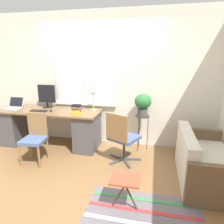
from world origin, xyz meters
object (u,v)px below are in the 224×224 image
(couch_loveseat, at_px, (203,163))
(potted_plant, at_px, (143,103))
(book_stack, at_px, (77,109))
(desk_lamp, at_px, (93,96))
(plant_stand, at_px, (142,120))
(folding_stool, at_px, (125,182))
(desk_chair_wooden, at_px, (35,137))
(office_chair_swivel, at_px, (122,137))
(laptop, at_px, (14,106))
(keyboard, at_px, (39,111))
(mouse, at_px, (51,111))
(monitor, at_px, (47,96))

(couch_loveseat, relative_size, potted_plant, 3.19)
(book_stack, relative_size, couch_loveseat, 0.17)
(desk_lamp, relative_size, plant_stand, 0.56)
(couch_loveseat, xyz_separation_m, folding_stool, (-1.05, -0.85, 0.11))
(desk_chair_wooden, relative_size, potted_plant, 2.01)
(office_chair_swivel, bearing_deg, book_stack, 8.74)
(desk_chair_wooden, distance_m, couch_loveseat, 2.78)
(folding_stool, bearing_deg, laptop, 150.28)
(plant_stand, height_order, folding_stool, plant_stand)
(keyboard, relative_size, mouse, 4.68)
(book_stack, xyz_separation_m, plant_stand, (1.23, 0.32, -0.22))
(book_stack, bearing_deg, potted_plant, 14.77)
(plant_stand, bearing_deg, office_chair_swivel, -116.74)
(desk_lamp, bearing_deg, monitor, 179.77)
(laptop, xyz_separation_m, potted_plant, (2.67, 0.23, 0.15))
(potted_plant, bearing_deg, plant_stand, 45.00)
(monitor, bearing_deg, potted_plant, -0.41)
(book_stack, distance_m, plant_stand, 1.29)
(office_chair_swivel, xyz_separation_m, plant_stand, (0.30, 0.60, 0.14))
(desk_lamp, distance_m, folding_stool, 2.07)
(monitor, height_order, plant_stand, monitor)
(office_chair_swivel, distance_m, couch_loveseat, 1.32)
(office_chair_swivel, bearing_deg, desk_chair_wooden, 35.89)
(desk_chair_wooden, xyz_separation_m, potted_plant, (1.80, 0.88, 0.50))
(laptop, xyz_separation_m, mouse, (0.89, -0.07, -0.03))
(desk_chair_wooden, relative_size, folding_stool, 2.02)
(mouse, xyz_separation_m, folding_stool, (1.71, -1.41, -0.41))
(mouse, bearing_deg, couch_loveseat, -11.50)
(book_stack, height_order, couch_loveseat, book_stack)
(laptop, distance_m, office_chair_swivel, 2.42)
(desk_lamp, relative_size, folding_stool, 0.94)
(mouse, height_order, desk_lamp, desk_lamp)
(keyboard, height_order, mouse, mouse)
(laptop, distance_m, folding_stool, 3.03)
(laptop, xyz_separation_m, couch_loveseat, (3.65, -0.63, -0.55))
(book_stack, bearing_deg, mouse, 177.49)
(laptop, xyz_separation_m, desk_lamp, (1.68, 0.24, 0.23))
(keyboard, height_order, couch_loveseat, keyboard)
(desk_lamp, xyz_separation_m, couch_loveseat, (1.97, -0.87, -0.78))
(keyboard, bearing_deg, couch_loveseat, -10.18)
(laptop, distance_m, desk_chair_wooden, 1.15)
(laptop, distance_m, couch_loveseat, 3.74)
(mouse, relative_size, desk_chair_wooden, 0.09)
(laptop, xyz_separation_m, folding_stool, (2.60, -1.48, -0.44))
(laptop, height_order, desk_lamp, desk_lamp)
(desk_chair_wooden, distance_m, office_chair_swivel, 1.53)
(book_stack, height_order, desk_chair_wooden, book_stack)
(couch_loveseat, relative_size, plant_stand, 1.92)
(laptop, height_order, desk_chair_wooden, laptop)
(book_stack, bearing_deg, keyboard, 179.71)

